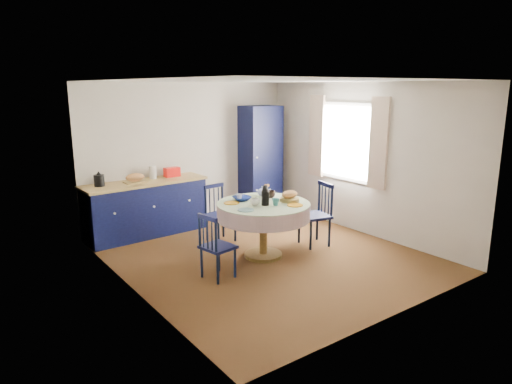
% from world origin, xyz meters
% --- Properties ---
extents(floor, '(4.50, 4.50, 0.00)m').
position_xyz_m(floor, '(0.00, 0.00, 0.00)').
color(floor, black).
rests_on(floor, ground).
extents(ceiling, '(4.50, 4.50, 0.00)m').
position_xyz_m(ceiling, '(0.00, 0.00, 2.50)').
color(ceiling, white).
rests_on(ceiling, wall_back).
extents(wall_back, '(4.00, 0.02, 2.50)m').
position_xyz_m(wall_back, '(0.00, 2.25, 1.25)').
color(wall_back, beige).
rests_on(wall_back, floor).
extents(wall_left, '(0.02, 4.50, 2.50)m').
position_xyz_m(wall_left, '(-2.00, 0.00, 1.25)').
color(wall_left, beige).
rests_on(wall_left, floor).
extents(wall_right, '(0.02, 4.50, 2.50)m').
position_xyz_m(wall_right, '(2.00, 0.00, 1.25)').
color(wall_right, beige).
rests_on(wall_right, floor).
extents(window, '(0.10, 1.74, 1.45)m').
position_xyz_m(window, '(1.95, 0.30, 1.52)').
color(window, white).
rests_on(window, wall_right).
extents(kitchen_counter, '(2.07, 0.73, 1.15)m').
position_xyz_m(kitchen_counter, '(-1.00, 1.96, 0.47)').
color(kitchen_counter, black).
rests_on(kitchen_counter, floor).
extents(pantry_cabinet, '(0.73, 0.54, 2.07)m').
position_xyz_m(pantry_cabinet, '(1.40, 2.00, 1.03)').
color(pantry_cabinet, black).
rests_on(pantry_cabinet, floor).
extents(dining_table, '(1.33, 1.33, 1.09)m').
position_xyz_m(dining_table, '(-0.04, -0.01, 0.68)').
color(dining_table, brown).
rests_on(dining_table, floor).
extents(chair_left, '(0.43, 0.45, 0.87)m').
position_xyz_m(chair_left, '(-1.00, -0.26, 0.44)').
color(chair_left, black).
rests_on(chair_left, floor).
extents(chair_far, '(0.44, 0.42, 0.91)m').
position_xyz_m(chair_far, '(-0.18, 0.98, 0.46)').
color(chair_far, black).
rests_on(chair_far, floor).
extents(chair_right, '(0.50, 0.51, 0.98)m').
position_xyz_m(chair_right, '(0.95, -0.07, 0.50)').
color(chair_right, black).
rests_on(chair_right, floor).
extents(mug_a, '(0.13, 0.13, 0.10)m').
position_xyz_m(mug_a, '(-0.23, -0.05, 0.86)').
color(mug_a, silver).
rests_on(mug_a, dining_table).
extents(mug_b, '(0.10, 0.10, 0.10)m').
position_xyz_m(mug_b, '(0.01, -0.21, 0.85)').
color(mug_b, '#327577').
rests_on(mug_b, dining_table).
extents(mug_c, '(0.13, 0.13, 0.11)m').
position_xyz_m(mug_c, '(0.24, 0.18, 0.86)').
color(mug_c, black).
rests_on(mug_c, dining_table).
extents(mug_d, '(0.09, 0.09, 0.08)m').
position_xyz_m(mug_d, '(-0.21, 0.36, 0.85)').
color(mug_d, silver).
rests_on(mug_d, dining_table).
extents(cobalt_bowl, '(0.26, 0.26, 0.06)m').
position_xyz_m(cobalt_bowl, '(-0.21, 0.29, 0.84)').
color(cobalt_bowl, navy).
rests_on(cobalt_bowl, dining_table).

